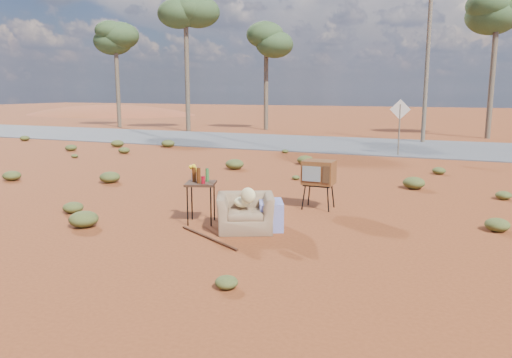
% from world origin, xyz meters
% --- Properties ---
extents(ground, '(140.00, 140.00, 0.00)m').
position_xyz_m(ground, '(0.00, 0.00, 0.00)').
color(ground, brown).
rests_on(ground, ground).
extents(highway, '(140.00, 7.00, 0.04)m').
position_xyz_m(highway, '(0.00, 15.00, 0.02)').
color(highway, '#565659').
rests_on(highway, ground).
extents(dirt_mound, '(26.00, 18.00, 2.00)m').
position_xyz_m(dirt_mound, '(-30.00, 34.00, 0.00)').
color(dirt_mound, '#953B24').
rests_on(dirt_mound, ground).
extents(armchair, '(1.33, 1.19, 0.90)m').
position_xyz_m(armchair, '(0.28, 0.15, 0.42)').
color(armchair, '#7F6145').
rests_on(armchair, ground).
extents(tv_unit, '(0.66, 0.53, 1.06)m').
position_xyz_m(tv_unit, '(0.99, 2.24, 0.79)').
color(tv_unit, black).
rests_on(tv_unit, ground).
extents(side_table, '(0.71, 0.71, 1.12)m').
position_xyz_m(side_table, '(-0.83, 0.25, 0.83)').
color(side_table, '#3A2215').
rests_on(side_table, ground).
extents(rusty_bar, '(1.52, 0.89, 0.05)m').
position_xyz_m(rusty_bar, '(-0.16, -0.66, 0.02)').
color(rusty_bar, '#4A2413').
rests_on(rusty_bar, ground).
extents(road_sign, '(0.78, 0.06, 2.19)m').
position_xyz_m(road_sign, '(1.50, 12.00, 1.50)').
color(road_sign, brown).
rests_on(road_sign, ground).
extents(eucalyptus_far_left, '(3.20, 3.20, 7.10)m').
position_xyz_m(eucalyptus_far_left, '(-18.00, 20.00, 5.94)').
color(eucalyptus_far_left, brown).
rests_on(eucalyptus_far_left, ground).
extents(eucalyptus_left, '(3.20, 3.20, 8.10)m').
position_xyz_m(eucalyptus_left, '(-12.00, 19.00, 6.92)').
color(eucalyptus_left, brown).
rests_on(eucalyptus_left, ground).
extents(eucalyptus_near_left, '(3.20, 3.20, 6.60)m').
position_xyz_m(eucalyptus_near_left, '(-8.00, 22.00, 5.45)').
color(eucalyptus_near_left, brown).
rests_on(eucalyptus_near_left, ground).
extents(eucalyptus_center, '(3.20, 3.20, 7.60)m').
position_xyz_m(eucalyptus_center, '(5.00, 21.00, 6.43)').
color(eucalyptus_center, brown).
rests_on(eucalyptus_center, ground).
extents(utility_pole_center, '(1.40, 0.20, 8.00)m').
position_xyz_m(utility_pole_center, '(2.00, 17.50, 4.15)').
color(utility_pole_center, brown).
rests_on(utility_pole_center, ground).
extents(scrub_patch, '(17.49, 8.07, 0.33)m').
position_xyz_m(scrub_patch, '(-0.82, 4.41, 0.14)').
color(scrub_patch, '#4F5525').
rests_on(scrub_patch, ground).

